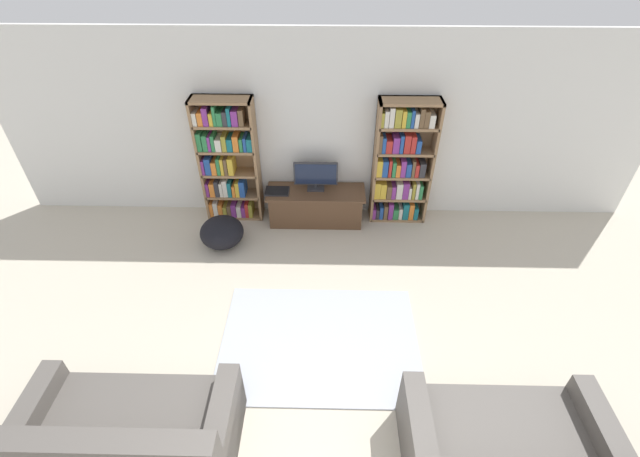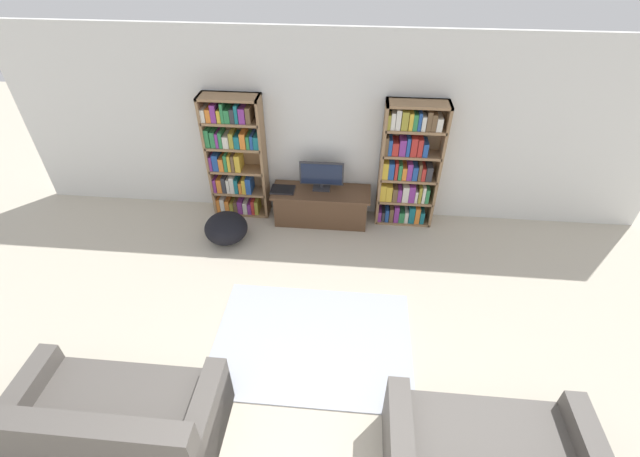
# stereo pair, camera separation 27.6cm
# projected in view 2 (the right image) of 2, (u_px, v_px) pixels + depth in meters

# --- Properties ---
(wall_back) EXTENTS (8.80, 0.06, 2.60)m
(wall_back) POSITION_uv_depth(u_px,v_px,m) (332.00, 130.00, 5.75)
(wall_back) COLOR silver
(wall_back) RESTS_ON ground_plane
(bookshelf_left) EXTENTS (0.80, 0.30, 1.80)m
(bookshelf_left) POSITION_uv_depth(u_px,v_px,m) (235.00, 158.00, 5.96)
(bookshelf_left) COLOR #93704C
(bookshelf_left) RESTS_ON ground_plane
(bookshelf_right) EXTENTS (0.80, 0.30, 1.80)m
(bookshelf_right) POSITION_uv_depth(u_px,v_px,m) (408.00, 167.00, 5.79)
(bookshelf_right) COLOR #93704C
(bookshelf_right) RESTS_ON ground_plane
(tv_stand) EXTENTS (1.39, 0.50, 0.50)m
(tv_stand) POSITION_uv_depth(u_px,v_px,m) (321.00, 206.00, 6.17)
(tv_stand) COLOR brown
(tv_stand) RESTS_ON ground_plane
(television) EXTENTS (0.61, 0.16, 0.42)m
(television) POSITION_uv_depth(u_px,v_px,m) (322.00, 175.00, 5.93)
(television) COLOR #2D2D33
(television) RESTS_ON tv_stand
(laptop) EXTENTS (0.34, 0.24, 0.03)m
(laptop) POSITION_uv_depth(u_px,v_px,m) (283.00, 190.00, 6.03)
(laptop) COLOR #28282D
(laptop) RESTS_ON tv_stand
(area_rug) EXTENTS (2.11, 1.51, 0.02)m
(area_rug) POSITION_uv_depth(u_px,v_px,m) (313.00, 341.00, 4.61)
(area_rug) COLOR #B2B7C1
(area_rug) RESTS_ON ground_plane
(couch_left_sectional) EXTENTS (1.73, 0.90, 0.89)m
(couch_left_sectional) POSITION_uv_depth(u_px,v_px,m) (116.00, 423.00, 3.61)
(couch_left_sectional) COLOR #56514C
(couch_left_sectional) RESTS_ON ground_plane
(beanbag_ottoman) EXTENTS (0.58, 0.58, 0.40)m
(beanbag_ottoman) POSITION_uv_depth(u_px,v_px,m) (226.00, 228.00, 5.85)
(beanbag_ottoman) COLOR black
(beanbag_ottoman) RESTS_ON ground_plane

